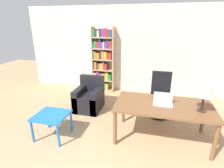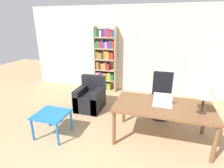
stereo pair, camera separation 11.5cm
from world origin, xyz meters
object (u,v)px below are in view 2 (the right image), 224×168
(side_table_blue, at_px, (52,117))
(desk, at_px, (163,109))
(table_lamp, at_px, (205,92))
(armchair, at_px, (90,98))
(bookshelf, at_px, (105,60))
(laptop, at_px, (163,102))
(office_chair, at_px, (161,97))

(side_table_blue, bearing_deg, desk, 12.94)
(table_lamp, relative_size, side_table_blue, 0.78)
(armchair, height_order, bookshelf, bookshelf)
(laptop, relative_size, side_table_blue, 0.56)
(desk, relative_size, office_chair, 1.67)
(side_table_blue, distance_m, armchair, 1.36)
(office_chair, bearing_deg, desk, -88.09)
(laptop, xyz_separation_m, table_lamp, (0.65, -0.12, 0.33))
(side_table_blue, bearing_deg, table_lamp, 8.11)
(armchair, bearing_deg, laptop, -24.19)
(table_lamp, height_order, bookshelf, bookshelf)
(side_table_blue, bearing_deg, office_chair, 35.68)
(table_lamp, bearing_deg, bookshelf, 136.97)
(laptop, relative_size, office_chair, 0.33)
(side_table_blue, height_order, armchair, armchair)
(table_lamp, distance_m, armchair, 2.76)
(table_lamp, height_order, office_chair, table_lamp)
(desk, distance_m, armchair, 2.05)
(laptop, distance_m, office_chair, 1.03)
(desk, xyz_separation_m, bookshelf, (-1.89, 2.26, 0.37))
(laptop, height_order, armchair, laptop)
(desk, bearing_deg, table_lamp, -8.39)
(table_lamp, relative_size, office_chair, 0.45)
(laptop, distance_m, armchair, 2.05)
(armchair, distance_m, bookshelf, 1.60)
(armchair, bearing_deg, side_table_blue, -101.41)
(table_lamp, xyz_separation_m, bookshelf, (-2.52, 2.36, -0.10))
(bookshelf, bearing_deg, armchair, -87.75)
(office_chair, height_order, bookshelf, bookshelf)
(bookshelf, bearing_deg, side_table_blue, -94.40)
(laptop, distance_m, table_lamp, 0.74)
(desk, xyz_separation_m, side_table_blue, (-2.10, -0.48, -0.23))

